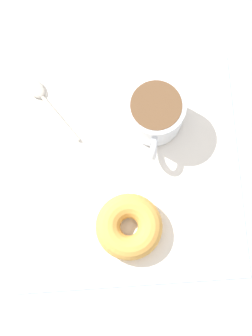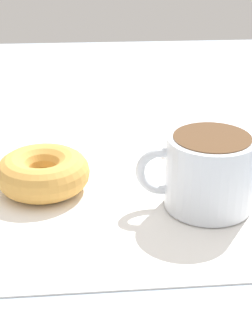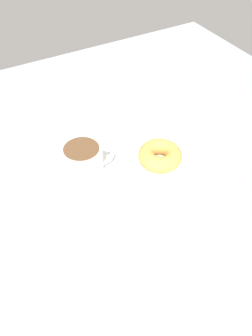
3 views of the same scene
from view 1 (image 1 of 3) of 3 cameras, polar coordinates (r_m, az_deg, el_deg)
name	(u,v)px [view 1 (image 1 of 3)]	position (r cm, az deg, el deg)	size (l,w,h in cm)	color
ground_plane	(107,177)	(84.54, -1.90, -0.96)	(120.00, 120.00, 2.00)	#99A8B7
napkin	(126,171)	(83.50, 0.00, -0.27)	(33.67, 33.67, 0.30)	white
coffee_cup	(155,113)	(81.59, 2.95, 5.57)	(8.49, 11.35, 7.24)	silver
donut	(129,227)	(80.47, 0.31, -5.98)	(9.61, 9.61, 3.55)	gold
spoon	(42,96)	(86.74, -8.55, 7.24)	(8.64, 10.82, 0.90)	#B7B2A8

